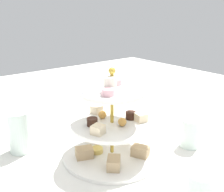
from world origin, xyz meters
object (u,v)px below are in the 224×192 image
Objects in this scene: tiered_serving_stand at (112,131)px; water_glass_tall_right at (20,132)px; water_glass_mid_back at (190,133)px; butter_knife_left at (105,113)px; water_glass_short_left at (200,187)px.

tiered_serving_stand is 2.28× the size of water_glass_tall_right.
water_glass_tall_right is 0.52m from water_glass_mid_back.
water_glass_mid_back is at bearing 131.19° from butter_knife_left.
tiered_serving_stand reaches higher than water_glass_short_left.
tiered_serving_stand is 0.28m from water_glass_tall_right.
tiered_serving_stand is 4.16× the size of water_glass_short_left.
water_glass_tall_right is 1.82× the size of water_glass_short_left.
water_glass_mid_back reaches higher than butter_knife_left.
tiered_serving_stand is 0.34m from butter_knife_left.
water_glass_short_left is (-0.03, 0.28, -0.04)m from tiered_serving_stand.
water_glass_mid_back is (-0.43, 0.30, -0.02)m from water_glass_tall_right.
water_glass_tall_right reaches higher than water_glass_mid_back.
water_glass_short_left is at bearing 96.36° from tiered_serving_stand.
water_glass_tall_right is 0.40m from butter_knife_left.
water_glass_short_left is 0.41× the size of butter_knife_left.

